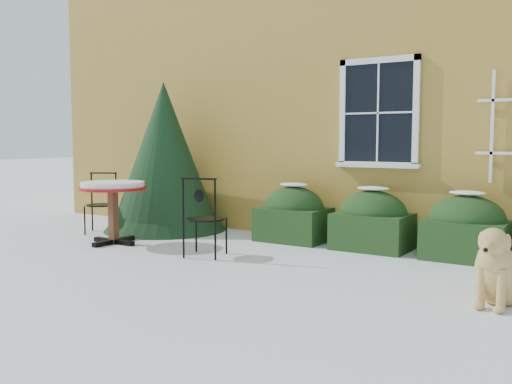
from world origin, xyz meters
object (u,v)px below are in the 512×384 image
Objects in this scene: patio_chair_near at (204,217)px; dog at (498,273)px; patio_chair_far at (101,203)px; evergreen_shrub at (165,171)px; bistro_table at (113,192)px.

dog is (3.77, -0.33, -0.22)m from patio_chair_near.
dog is (6.50, -0.98, -0.19)m from patio_chair_far.
dog is at bearing -40.87° from patio_chair_far.
patio_chair_near is 1.06× the size of patio_chair_far.
evergreen_shrub is 1.20m from patio_chair_far.
bistro_table is 1.19× the size of dog.
evergreen_shrub is at bearing 169.58° from dog.
patio_chair_far reaches higher than dog.
patio_chair_near is (2.01, -1.46, -0.50)m from evergreen_shrub.
evergreen_shrub is 2.52× the size of patio_chair_far.
evergreen_shrub is 2.39× the size of patio_chair_near.
bistro_table is 1.78m from patio_chair_near.
dog is at bearing 158.05° from patio_chair_near.
evergreen_shrub reaches higher than bistro_table.
patio_chair_near reaches higher than dog.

